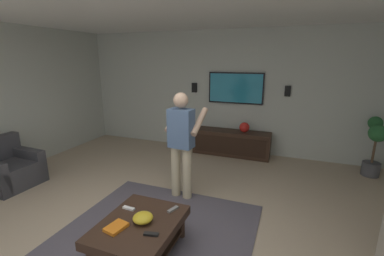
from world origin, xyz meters
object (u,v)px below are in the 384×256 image
(person_standing, at_px, (182,140))
(bowl, at_px, (143,218))
(potted_plant_tall, at_px, (375,142))
(armchair, at_px, (8,170))
(remote_grey, at_px, (173,209))
(media_console, at_px, (231,143))
(remote_black, at_px, (151,234))
(book, at_px, (116,227))
(coffee_table, at_px, (140,230))
(wall_speaker_left, at_px, (288,91))
(wall_speaker_right, at_px, (194,88))
(tv, at_px, (236,88))
(remote_white, at_px, (129,208))
(vase_round, at_px, (244,127))

(person_standing, distance_m, bowl, 1.41)
(person_standing, xyz_separation_m, potted_plant_tall, (1.97, -2.97, -0.29))
(armchair, distance_m, remote_grey, 3.24)
(media_console, relative_size, remote_black, 11.33)
(book, bearing_deg, person_standing, 7.75)
(media_console, xyz_separation_m, potted_plant_tall, (-0.15, -2.67, 0.37))
(coffee_table, bearing_deg, remote_black, -122.20)
(wall_speaker_left, relative_size, wall_speaker_right, 1.00)
(tv, relative_size, potted_plant_tall, 1.12)
(remote_white, height_order, remote_grey, same)
(coffee_table, distance_m, person_standing, 1.49)
(remote_grey, relative_size, wall_speaker_left, 0.68)
(potted_plant_tall, height_order, wall_speaker_right, wall_speaker_right)
(vase_round, distance_m, wall_speaker_right, 1.51)
(media_console, relative_size, person_standing, 1.04)
(armchair, xyz_separation_m, wall_speaker_right, (3.08, -2.23, 1.17))
(coffee_table, distance_m, vase_round, 3.52)
(person_standing, bearing_deg, wall_speaker_left, -25.08)
(tv, distance_m, remote_black, 3.99)
(tv, bearing_deg, bowl, -2.98)
(media_console, height_order, vase_round, vase_round)
(media_console, height_order, book, media_console)
(potted_plant_tall, relative_size, vase_round, 4.97)
(tv, bearing_deg, remote_black, 0.02)
(tv, distance_m, wall_speaker_right, 0.98)
(bowl, bearing_deg, potted_plant_tall, -40.91)
(potted_plant_tall, xyz_separation_m, remote_black, (-3.46, 2.66, -0.23))
(remote_grey, height_order, wall_speaker_left, wall_speaker_left)
(remote_grey, xyz_separation_m, wall_speaker_left, (3.38, -1.07, 1.05))
(potted_plant_tall, height_order, remote_black, potted_plant_tall)
(coffee_table, height_order, person_standing, person_standing)
(potted_plant_tall, bearing_deg, armchair, 114.53)
(remote_black, bearing_deg, media_console, -102.88)
(armchair, height_order, person_standing, person_standing)
(bowl, distance_m, remote_grey, 0.38)
(remote_white, distance_m, remote_grey, 0.52)
(tv, bearing_deg, media_console, -0.00)
(potted_plant_tall, distance_m, remote_grey, 4.00)
(tv, distance_m, book, 4.05)
(book, bearing_deg, wall_speaker_left, -9.80)
(wall_speaker_right, bearing_deg, media_console, -104.49)
(armchair, bearing_deg, book, -13.94)
(armchair, height_order, remote_black, armchair)
(wall_speaker_left, bearing_deg, potted_plant_tall, -104.23)
(media_console, height_order, bowl, media_console)
(coffee_table, xyz_separation_m, wall_speaker_left, (3.72, -1.32, 1.16))
(coffee_table, xyz_separation_m, book, (-0.19, 0.16, 0.12))
(book, height_order, wall_speaker_left, wall_speaker_left)
(coffee_table, relative_size, media_console, 0.59)
(media_console, xyz_separation_m, person_standing, (-2.12, 0.30, 0.66))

